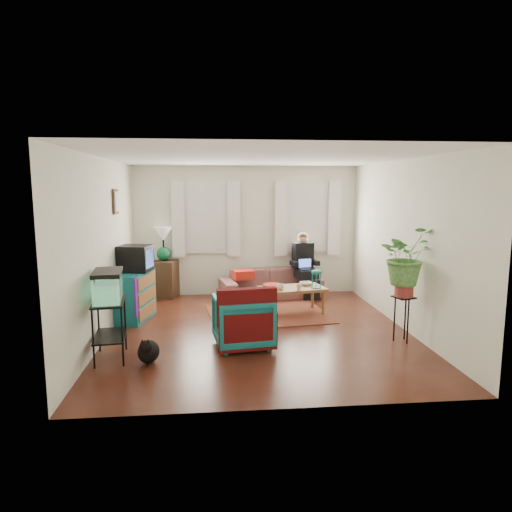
{
  "coord_description": "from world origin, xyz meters",
  "views": [
    {
      "loc": [
        -0.69,
        -6.7,
        2.17
      ],
      "look_at": [
        0.0,
        0.4,
        1.1
      ],
      "focal_mm": 32.0,
      "sensor_mm": 36.0,
      "label": 1
    }
  ],
  "objects": [
    {
      "name": "cup_b",
      "position": [
        0.76,
        0.75,
        0.51
      ],
      "size": [
        0.12,
        0.12,
        0.1
      ],
      "primitive_type": "imported",
      "rotation": [
        0.0,
        0.0,
        0.19
      ],
      "color": "beige",
      "rests_on": "coffee_table"
    },
    {
      "name": "seated_person",
      "position": [
        1.15,
        2.18,
        0.58
      ],
      "size": [
        0.59,
        0.68,
        1.17
      ],
      "primitive_type": null,
      "rotation": [
        0.0,
        0.0,
        0.18
      ],
      "color": "black",
      "rests_on": "sofa"
    },
    {
      "name": "plant_stand",
      "position": [
        1.98,
        -0.67,
        0.33
      ],
      "size": [
        0.35,
        0.35,
        0.65
      ],
      "primitive_type": "cube",
      "rotation": [
        0.0,
        0.0,
        0.31
      ],
      "color": "black",
      "rests_on": "floor"
    },
    {
      "name": "black_cat",
      "position": [
        -1.5,
        -1.14,
        0.18
      ],
      "size": [
        0.29,
        0.43,
        0.35
      ],
      "primitive_type": "ellipsoid",
      "rotation": [
        0.0,
        0.0,
        -0.05
      ],
      "color": "black",
      "rests_on": "floor"
    },
    {
      "name": "side_table",
      "position": [
        -1.65,
        2.38,
        0.37
      ],
      "size": [
        0.62,
        0.62,
        0.74
      ],
      "primitive_type": "cube",
      "rotation": [
        0.0,
        0.0,
        -0.26
      ],
      "color": "#3F2117",
      "rests_on": "floor"
    },
    {
      "name": "aquarium_stand",
      "position": [
        -2.0,
        -0.95,
        0.38
      ],
      "size": [
        0.46,
        0.72,
        0.76
      ],
      "primitive_type": "cube",
      "rotation": [
        0.0,
        0.0,
        0.12
      ],
      "color": "black",
      "rests_on": "floor"
    },
    {
      "name": "wall_back",
      "position": [
        0.0,
        2.5,
        1.3
      ],
      "size": [
        4.5,
        0.01,
        2.6
      ],
      "primitive_type": "cube",
      "color": "silver",
      "rests_on": "floor"
    },
    {
      "name": "coffee_table",
      "position": [
        0.68,
        0.92,
        0.23
      ],
      "size": [
        1.21,
        0.81,
        0.46
      ],
      "primitive_type": "cube",
      "rotation": [
        0.0,
        0.0,
        0.19
      ],
      "color": "brown",
      "rests_on": "floor"
    },
    {
      "name": "area_rug",
      "position": [
        0.25,
        0.91,
        0.01
      ],
      "size": [
        2.17,
        1.82,
        0.01
      ],
      "primitive_type": "cube",
      "rotation": [
        0.0,
        0.0,
        0.11
      ],
      "color": "brown",
      "rests_on": "floor"
    },
    {
      "name": "wall_left",
      "position": [
        -2.25,
        0.0,
        1.3
      ],
      "size": [
        0.01,
        5.0,
        2.6
      ],
      "primitive_type": "cube",
      "color": "silver",
      "rests_on": "floor"
    },
    {
      "name": "crt_tv",
      "position": [
        -1.95,
        0.9,
        1.02
      ],
      "size": [
        0.57,
        0.54,
        0.43
      ],
      "primitive_type": "cube",
      "rotation": [
        0.0,
        0.0,
        -0.21
      ],
      "color": "black",
      "rests_on": "dresser"
    },
    {
      "name": "cup_a",
      "position": [
        0.45,
        0.78,
        0.51
      ],
      "size": [
        0.15,
        0.15,
        0.1
      ],
      "primitive_type": "imported",
      "rotation": [
        0.0,
        0.0,
        0.19
      ],
      "color": "white",
      "rests_on": "coffee_table"
    },
    {
      "name": "aquarium",
      "position": [
        -2.0,
        -0.95,
        0.96
      ],
      "size": [
        0.41,
        0.66,
        0.4
      ],
      "primitive_type": "cube",
      "rotation": [
        0.0,
        0.0,
        0.12
      ],
      "color": "#7FD899",
      "rests_on": "aquarium_stand"
    },
    {
      "name": "table_lamp",
      "position": [
        -1.65,
        2.38,
        1.05
      ],
      "size": [
        0.46,
        0.46,
        0.67
      ],
      "primitive_type": null,
      "rotation": [
        0.0,
        0.0,
        -0.26
      ],
      "color": "white",
      "rests_on": "side_table"
    },
    {
      "name": "armchair",
      "position": [
        -0.28,
        -0.64,
        0.39
      ],
      "size": [
        0.85,
        0.8,
        0.78
      ],
      "primitive_type": "imported",
      "rotation": [
        0.0,
        0.0,
        3.27
      ],
      "color": "#11636A",
      "rests_on": "floor"
    },
    {
      "name": "picture_frame",
      "position": [
        -2.21,
        0.85,
        1.95
      ],
      "size": [
        0.04,
        0.32,
        0.4
      ],
      "primitive_type": "cube",
      "color": "#3D2616",
      "rests_on": "wall_left"
    },
    {
      "name": "serape_throw",
      "position": [
        -0.24,
        -0.94,
        0.55
      ],
      "size": [
        0.8,
        0.28,
        0.64
      ],
      "primitive_type": "cube",
      "rotation": [
        0.0,
        0.0,
        0.13
      ],
      "color": "#9E0A0A",
      "rests_on": "armchair"
    },
    {
      "name": "wall_right",
      "position": [
        2.25,
        0.0,
        1.3
      ],
      "size": [
        0.01,
        5.0,
        2.6
      ],
      "primitive_type": "cube",
      "color": "silver",
      "rests_on": "floor"
    },
    {
      "name": "window_right",
      "position": [
        1.25,
        2.48,
        1.55
      ],
      "size": [
        1.08,
        0.04,
        1.38
      ],
      "primitive_type": "cube",
      "color": "white",
      "rests_on": "wall_back"
    },
    {
      "name": "floor",
      "position": [
        0.0,
        0.0,
        0.0
      ],
      "size": [
        4.5,
        5.0,
        0.01
      ],
      "primitive_type": "cube",
      "color": "#4F2B14",
      "rests_on": "ground"
    },
    {
      "name": "wall_front",
      "position": [
        0.0,
        -2.5,
        1.3
      ],
      "size": [
        4.5,
        0.01,
        2.6
      ],
      "primitive_type": "cube",
      "color": "silver",
      "rests_on": "floor"
    },
    {
      "name": "window_left",
      "position": [
        -0.8,
        2.48,
        1.55
      ],
      "size": [
        1.08,
        0.04,
        1.38
      ],
      "primitive_type": "cube",
      "color": "white",
      "rests_on": "wall_back"
    },
    {
      "name": "potted_plant",
      "position": [
        1.98,
        -0.67,
        1.11
      ],
      "size": [
        0.91,
        0.84,
        0.83
      ],
      "primitive_type": "imported",
      "rotation": [
        0.0,
        0.0,
        0.31
      ],
      "color": "#599947",
      "rests_on": "plant_stand"
    },
    {
      "name": "sofa",
      "position": [
        0.45,
        2.05,
        0.38
      ],
      "size": [
        2.06,
        1.11,
        0.77
      ],
      "primitive_type": "imported",
      "rotation": [
        0.0,
        0.0,
        0.18
      ],
      "color": "brown",
      "rests_on": "floor"
    },
    {
      "name": "birdcage",
      "position": [
        1.09,
        0.85,
        0.62
      ],
      "size": [
        0.21,
        0.21,
        0.32
      ],
      "primitive_type": null,
      "rotation": [
        0.0,
        0.0,
        0.19
      ],
      "color": "#115B6B",
      "rests_on": "coffee_table"
    },
    {
      "name": "curtains_left",
      "position": [
        -0.8,
        2.4,
        1.55
      ],
      "size": [
        1.36,
        0.06,
        1.5
      ],
      "primitive_type": "cube",
      "color": "white",
      "rests_on": "wall_back"
    },
    {
      "name": "bowl",
      "position": [
        0.96,
        1.08,
        0.49
      ],
      "size": [
        0.26,
        0.26,
        0.05
      ],
      "primitive_type": "imported",
      "rotation": [
        0.0,
        0.0,
        0.19
      ],
      "color": "white",
      "rests_on": "coffee_table"
    },
    {
      "name": "snack_tray",
      "position": [
        0.35,
        1.02,
        0.48
      ],
      "size": [
        0.4,
        0.4,
        0.04
      ],
      "primitive_type": "cylinder",
      "rotation": [
        0.0,
        0.0,
        0.19
      ],
      "color": "#B21414",
      "rests_on": "coffee_table"
    },
    {
      "name": "ceiling",
      "position": [
        0.0,
        0.0,
        2.6
      ],
      "size": [
        4.5,
        5.0,
        0.01
      ],
      "primitive_type": "cube",
      "color": "white",
      "rests_on": "wall_back"
    },
    {
      "name": "dresser",
      "position": [
        -1.99,
        0.81,
        0.4
      ],
      "size": [
        0.62,
        0.97,
        0.8
      ],
      "primitive_type": "cube",
      "rotation": [
        0.0,
        0.0,
        -0.21
      ],
      "color": "#105F63",
      "rests_on": "floor"
    },
    {
      "name": "curtains_right",
      "position": [
        1.25,
        2.4,
        1.55
      ],
      "size": [
        1.36,
        0.06,
        1.5
      ],
      "primitive_type": "cube",
      "color": "white",
      "rests_on": "wall_back"
    }
  ]
}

